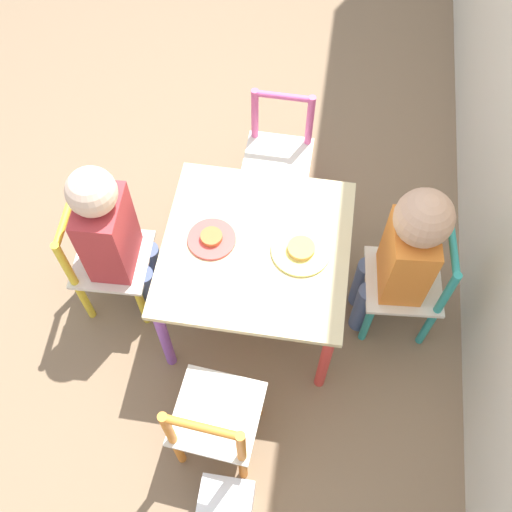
# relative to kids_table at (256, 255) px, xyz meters

# --- Properties ---
(ground_plane) EXTENTS (6.00, 6.00, 0.00)m
(ground_plane) POSITION_rel_kids_table_xyz_m (0.00, 0.00, -0.37)
(ground_plane) COLOR #7F664C
(kids_table) EXTENTS (0.60, 0.60, 0.43)m
(kids_table) POSITION_rel_kids_table_xyz_m (0.00, 0.00, 0.00)
(kids_table) COLOR beige
(kids_table) RESTS_ON ground_plane
(chair_yellow) EXTENTS (0.27, 0.27, 0.50)m
(chair_yellow) POSITION_rel_kids_table_xyz_m (0.03, -0.53, -0.13)
(chair_yellow) COLOR silver
(chair_yellow) RESTS_ON ground_plane
(chair_teal) EXTENTS (0.28, 0.28, 0.50)m
(chair_teal) POSITION_rel_kids_table_xyz_m (-0.04, 0.53, -0.13)
(chair_teal) COLOR silver
(chair_teal) RESTS_ON ground_plane
(chair_orange) EXTENTS (0.28, 0.28, 0.50)m
(chair_orange) POSITION_rel_kids_table_xyz_m (0.53, -0.05, -0.13)
(chair_orange) COLOR silver
(chair_orange) RESTS_ON ground_plane
(chair_pink) EXTENTS (0.26, 0.26, 0.50)m
(chair_pink) POSITION_rel_kids_table_xyz_m (-0.53, 0.01, -0.13)
(chair_pink) COLOR silver
(chair_pink) RESTS_ON ground_plane
(child_front) EXTENTS (0.21, 0.22, 0.73)m
(child_front) POSITION_rel_kids_table_xyz_m (0.02, -0.47, 0.06)
(child_front) COLOR #4C608E
(child_front) RESTS_ON ground_plane
(child_back) EXTENTS (0.21, 0.23, 0.73)m
(child_back) POSITION_rel_kids_table_xyz_m (-0.04, 0.47, 0.07)
(child_back) COLOR #4C608E
(child_back) RESTS_ON ground_plane
(plate_front) EXTENTS (0.16, 0.16, 0.03)m
(plate_front) POSITION_rel_kids_table_xyz_m (-0.00, -0.15, 0.07)
(plate_front) COLOR #E54C47
(plate_front) RESTS_ON kids_table
(plate_back) EXTENTS (0.19, 0.19, 0.03)m
(plate_back) POSITION_rel_kids_table_xyz_m (0.00, 0.15, 0.07)
(plate_back) COLOR #EADB66
(plate_back) RESTS_ON kids_table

